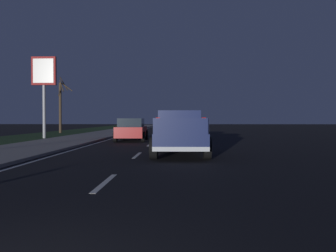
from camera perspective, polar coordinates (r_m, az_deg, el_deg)
The scene contains 9 objects.
ground at distance 29.82m, azimuth -1.47°, elevation -1.73°, with size 144.00×144.00×0.00m, color black.
sidewalk_shoulder at distance 30.68m, azimuth -12.16°, elevation -1.56°, with size 108.00×4.00×0.12m, color gray.
grass_verge at distance 32.27m, azimuth -20.80°, elevation -1.58°, with size 108.00×6.00×0.01m, color #1E3819.
lane_markings at distance 32.04m, azimuth -5.81°, elevation -1.53°, with size 108.00×3.54×0.01m.
pickup_truck at distance 15.11m, azimuth 1.87°, elevation -1.08°, with size 5.46×2.35×1.87m.
sedan_red at distance 24.08m, azimuth -5.96°, elevation -0.55°, with size 4.45×2.10×1.54m.
sedan_silver at distance 25.28m, azimuth 2.42°, elevation -0.47°, with size 4.41×2.04×1.54m.
gas_price_sign at distance 28.94m, azimuth -19.62°, elevation 7.48°, with size 0.27×1.90×6.33m.
bare_tree_far at distance 39.20m, azimuth -17.14°, elevation 3.26°, with size 1.91×1.44×6.04m.
Camera 1 is at (-2.73, -1.75, 1.50)m, focal length 37.30 mm.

